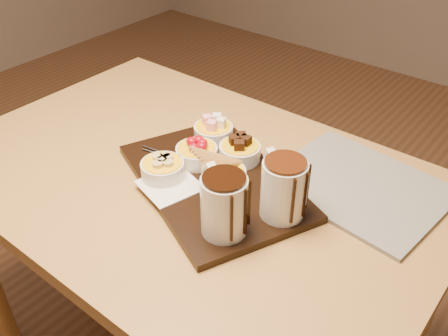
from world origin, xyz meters
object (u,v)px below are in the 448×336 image
Objects in this scene: newspaper at (359,186)px; serving_board at (214,181)px; pitcher_dark_chocolate at (224,206)px; bowl_strawberries at (197,155)px; pitcher_milk_chocolate at (283,189)px; dining_table at (191,205)px.

serving_board is at bearing -137.29° from newspaper.
pitcher_dark_chocolate is 0.34× the size of newspaper.
bowl_strawberries is 0.27m from pitcher_milk_chocolate.
pitcher_milk_chocolate is (0.26, -0.03, 0.04)m from bowl_strawberries.
bowl_strawberries is 0.27× the size of newspaper.
serving_board is 0.19m from pitcher_dark_chocolate.
pitcher_dark_chocolate is 0.13m from pitcher_milk_chocolate.
serving_board is 0.08m from bowl_strawberries.
serving_board is (0.07, 0.00, 0.11)m from dining_table.
bowl_strawberries reaches higher than newspaper.
pitcher_milk_chocolate is 0.23m from newspaper.
dining_table is 0.32m from pitcher_milk_chocolate.
pitcher_milk_chocolate is at bearing -104.90° from newspaper.
serving_board is 3.64× the size of pitcher_milk_chocolate.
pitcher_dark_chocolate is (0.20, -0.12, 0.18)m from dining_table.
pitcher_dark_chocolate is at bearing -30.74° from dining_table.
pitcher_milk_chocolate is at bearing 85.60° from pitcher_dark_chocolate.
dining_table is 3.24× the size of newspaper.
pitcher_dark_chocolate reaches higher than newspaper.
pitcher_milk_chocolate is (0.06, 0.12, 0.00)m from pitcher_dark_chocolate.
bowl_strawberries is 0.79× the size of pitcher_dark_chocolate.
dining_table is 0.13m from serving_board.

